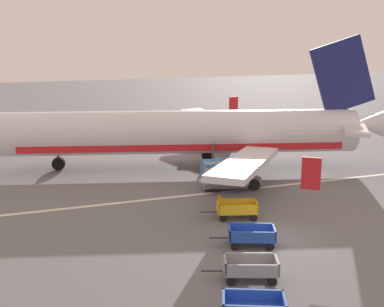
{
  "coord_description": "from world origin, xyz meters",
  "views": [
    {
      "loc": [
        -12.99,
        -23.4,
        11.09
      ],
      "look_at": [
        -1.27,
        10.15,
        2.8
      ],
      "focal_mm": 46.87,
      "sensor_mm": 36.0,
      "label": 1
    }
  ],
  "objects_px": {
    "service_truck_beside_carts": "(220,174)",
    "airplane": "(193,133)",
    "baggage_cart_second_in_row": "(250,268)",
    "baggage_cart_third_in_row": "(251,235)",
    "baggage_cart_fourth_in_row": "(237,209)",
    "traffic_cone_near_plane": "(220,198)"
  },
  "relations": [
    {
      "from": "airplane",
      "to": "baggage_cart_second_in_row",
      "type": "bearing_deg",
      "value": -102.08
    },
    {
      "from": "airplane",
      "to": "baggage_cart_fourth_in_row",
      "type": "xyz_separation_m",
      "value": [
        -1.57,
        -12.71,
        -2.45
      ]
    },
    {
      "from": "airplane",
      "to": "baggage_cart_third_in_row",
      "type": "distance_m",
      "value": 17.25
    },
    {
      "from": "baggage_cart_second_in_row",
      "to": "baggage_cart_fourth_in_row",
      "type": "bearing_deg",
      "value": 70.04
    },
    {
      "from": "baggage_cart_third_in_row",
      "to": "service_truck_beside_carts",
      "type": "xyz_separation_m",
      "value": [
        2.44,
        10.33,
        0.5
      ]
    },
    {
      "from": "service_truck_beside_carts",
      "to": "airplane",
      "type": "bearing_deg",
      "value": 88.54
    },
    {
      "from": "baggage_cart_fourth_in_row",
      "to": "traffic_cone_near_plane",
      "type": "height_order",
      "value": "baggage_cart_fourth_in_row"
    },
    {
      "from": "baggage_cart_fourth_in_row",
      "to": "service_truck_beside_carts",
      "type": "relative_size",
      "value": 0.79
    },
    {
      "from": "baggage_cart_fourth_in_row",
      "to": "airplane",
      "type": "bearing_deg",
      "value": 82.94
    },
    {
      "from": "baggage_cart_second_in_row",
      "to": "service_truck_beside_carts",
      "type": "distance_m",
      "value": 14.48
    },
    {
      "from": "baggage_cart_fourth_in_row",
      "to": "baggage_cart_second_in_row",
      "type": "bearing_deg",
      "value": -109.96
    },
    {
      "from": "baggage_cart_fourth_in_row",
      "to": "service_truck_beside_carts",
      "type": "distance_m",
      "value": 6.34
    },
    {
      "from": "baggage_cart_third_in_row",
      "to": "baggage_cart_fourth_in_row",
      "type": "xyz_separation_m",
      "value": [
        1.03,
        4.17,
        0.0
      ]
    },
    {
      "from": "baggage_cart_third_in_row",
      "to": "service_truck_beside_carts",
      "type": "relative_size",
      "value": 0.78
    },
    {
      "from": "service_truck_beside_carts",
      "to": "baggage_cart_second_in_row",
      "type": "bearing_deg",
      "value": -106.87
    },
    {
      "from": "baggage_cart_second_in_row",
      "to": "service_truck_beside_carts",
      "type": "bearing_deg",
      "value": 73.13
    },
    {
      "from": "service_truck_beside_carts",
      "to": "traffic_cone_near_plane",
      "type": "bearing_deg",
      "value": -113.23
    },
    {
      "from": "airplane",
      "to": "baggage_cart_fourth_in_row",
      "type": "bearing_deg",
      "value": -97.06
    },
    {
      "from": "baggage_cart_second_in_row",
      "to": "service_truck_beside_carts",
      "type": "relative_size",
      "value": 0.78
    },
    {
      "from": "traffic_cone_near_plane",
      "to": "baggage_cart_second_in_row",
      "type": "bearing_deg",
      "value": -105.14
    },
    {
      "from": "airplane",
      "to": "baggage_cart_second_in_row",
      "type": "distance_m",
      "value": 21.01
    },
    {
      "from": "baggage_cart_second_in_row",
      "to": "service_truck_beside_carts",
      "type": "height_order",
      "value": "service_truck_beside_carts"
    }
  ]
}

